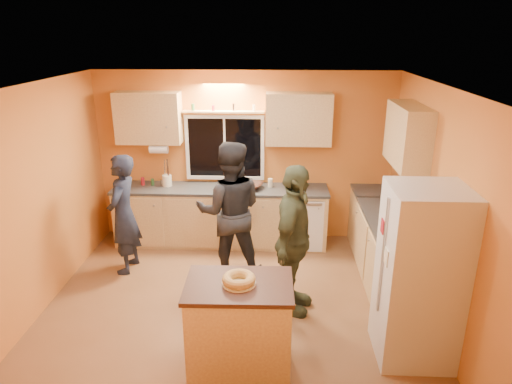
# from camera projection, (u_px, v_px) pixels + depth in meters

# --- Properties ---
(ground) EXTENTS (4.50, 4.50, 0.00)m
(ground) POSITION_uv_depth(u_px,v_px,m) (234.00, 304.00, 5.55)
(ground) COLOR brown
(ground) RESTS_ON ground
(room_shell) EXTENTS (4.54, 4.04, 2.61)m
(room_shell) POSITION_uv_depth(u_px,v_px,m) (245.00, 167.00, 5.39)
(room_shell) COLOR orange
(room_shell) RESTS_ON ground
(back_counter) EXTENTS (4.23, 0.62, 0.90)m
(back_counter) POSITION_uv_depth(u_px,v_px,m) (245.00, 216.00, 7.00)
(back_counter) COLOR tan
(back_counter) RESTS_ON ground
(right_counter) EXTENTS (0.62, 1.84, 0.90)m
(right_counter) POSITION_uv_depth(u_px,v_px,m) (390.00, 255.00, 5.78)
(right_counter) COLOR tan
(right_counter) RESTS_ON ground
(refrigerator) EXTENTS (0.72, 0.70, 1.80)m
(refrigerator) POSITION_uv_depth(u_px,v_px,m) (420.00, 276.00, 4.41)
(refrigerator) COLOR silver
(refrigerator) RESTS_ON ground
(island) EXTENTS (1.00, 0.69, 0.96)m
(island) POSITION_uv_depth(u_px,v_px,m) (240.00, 327.00, 4.32)
(island) COLOR tan
(island) RESTS_ON ground
(bundt_pastry) EXTENTS (0.31, 0.31, 0.09)m
(bundt_pastry) POSITION_uv_depth(u_px,v_px,m) (239.00, 279.00, 4.15)
(bundt_pastry) COLOR tan
(bundt_pastry) RESTS_ON island
(person_left) EXTENTS (0.43, 0.63, 1.64)m
(person_left) POSITION_uv_depth(u_px,v_px,m) (123.00, 214.00, 6.08)
(person_left) COLOR black
(person_left) RESTS_ON ground
(person_center) EXTENTS (0.95, 0.77, 1.85)m
(person_center) POSITION_uv_depth(u_px,v_px,m) (230.00, 211.00, 5.92)
(person_center) COLOR black
(person_center) RESTS_ON ground
(person_right) EXTENTS (0.69, 1.12, 1.78)m
(person_right) POSITION_uv_depth(u_px,v_px,m) (293.00, 241.00, 5.16)
(person_right) COLOR #343823
(person_right) RESTS_ON ground
(mixing_bowl) EXTENTS (0.42, 0.42, 0.08)m
(mixing_bowl) POSITION_uv_depth(u_px,v_px,m) (251.00, 186.00, 6.82)
(mixing_bowl) COLOR black
(mixing_bowl) RESTS_ON back_counter
(utensil_crock) EXTENTS (0.14, 0.14, 0.17)m
(utensil_crock) POSITION_uv_depth(u_px,v_px,m) (167.00, 181.00, 6.92)
(utensil_crock) COLOR #F0E8C9
(utensil_crock) RESTS_ON back_counter
(potted_plant) EXTENTS (0.31, 0.28, 0.29)m
(potted_plant) POSITION_uv_depth(u_px,v_px,m) (413.00, 235.00, 4.95)
(potted_plant) COLOR gray
(potted_plant) RESTS_ON right_counter
(red_box) EXTENTS (0.16, 0.13, 0.07)m
(red_box) POSITION_uv_depth(u_px,v_px,m) (398.00, 221.00, 5.59)
(red_box) COLOR maroon
(red_box) RESTS_ON right_counter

